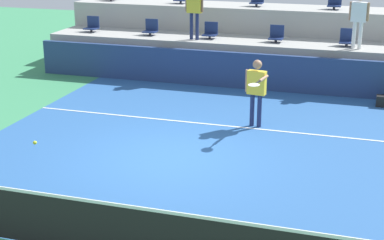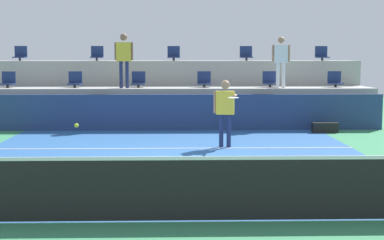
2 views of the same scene
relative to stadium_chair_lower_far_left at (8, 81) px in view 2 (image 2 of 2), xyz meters
name	(u,v)px [view 2 (image 2 of 2)]	position (x,y,z in m)	size (l,w,h in m)	color
ground_plane	(170,167)	(5.32, -7.23, -1.46)	(40.00, 40.00, 0.00)	#388456
court_inner_paint	(171,158)	(5.32, -6.23, -1.46)	(9.00, 10.00, 0.01)	#285693
court_service_line	(171,148)	(5.32, -4.83, -1.46)	(9.00, 0.06, 0.00)	white
tennis_net	(167,187)	(5.32, -11.23, -0.97)	(10.48, 0.08, 1.07)	black
sponsor_backboard	(172,112)	(5.32, -1.23, -0.91)	(13.00, 0.16, 1.10)	navy
seating_tier_lower	(172,106)	(5.32, 0.07, -0.84)	(13.00, 1.80, 1.25)	#9E9E99
seating_tier_upper	(173,90)	(5.32, 1.87, -0.41)	(13.00, 1.80, 2.10)	#9E9E99
stadium_chair_lower_far_left	(8,81)	(0.00, 0.00, 0.00)	(0.44, 0.40, 0.52)	#2D2D33
stadium_chair_lower_left	(75,81)	(2.16, 0.00, 0.00)	(0.44, 0.40, 0.52)	#2D2D33
stadium_chair_lower_mid_left	(138,81)	(4.22, 0.00, 0.00)	(0.44, 0.40, 0.52)	#2D2D33
stadium_chair_lower_mid_right	(204,81)	(6.36, 0.00, 0.00)	(0.44, 0.40, 0.52)	#2D2D33
stadium_chair_lower_right	(270,81)	(8.52, 0.00, 0.00)	(0.44, 0.40, 0.52)	#2D2D33
stadium_chair_lower_far_right	(335,81)	(10.67, 0.00, 0.00)	(0.44, 0.40, 0.52)	#2D2D33
stadium_chair_upper_far_left	(20,55)	(-0.05, 1.80, 0.85)	(0.44, 0.40, 0.52)	#2D2D33
stadium_chair_upper_left	(97,55)	(2.64, 1.80, 0.85)	(0.44, 0.40, 0.52)	#2D2D33
stadium_chair_upper_center	(174,55)	(5.36, 1.80, 0.85)	(0.44, 0.40, 0.52)	#2D2D33
stadium_chair_upper_right	(246,55)	(7.95, 1.80, 0.85)	(0.44, 0.40, 0.52)	#2D2D33
stadium_chair_upper_far_right	(322,55)	(10.66, 1.80, 0.85)	(0.44, 0.40, 0.52)	#2D2D33
tennis_player	(225,107)	(6.67, -4.68, -0.44)	(0.59, 1.24, 1.68)	navy
spectator_leaning_on_rail	(124,55)	(3.79, -0.38, 0.83)	(0.60, 0.24, 1.73)	navy
spectator_in_white	(281,57)	(8.81, -0.38, 0.76)	(0.58, 0.24, 1.63)	white
tennis_ball	(76,125)	(3.90, -10.07, -0.25)	(0.07, 0.07, 0.07)	#CCE033
equipment_bag	(325,127)	(9.88, -1.93, -1.31)	(0.76, 0.28, 0.30)	black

